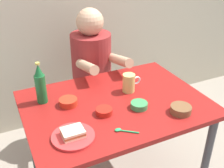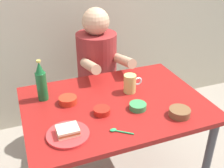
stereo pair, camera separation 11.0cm
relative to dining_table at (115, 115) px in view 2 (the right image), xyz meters
name	(u,v)px [view 2 (the right image)]	position (x,y,z in m)	size (l,w,h in m)	color
dining_table	(115,115)	(0.00, 0.00, 0.00)	(1.10, 0.80, 0.74)	maroon
stool	(98,102)	(0.09, 0.63, -0.30)	(0.34, 0.34, 0.45)	#4C4C51
person_seated	(97,59)	(0.09, 0.62, 0.12)	(0.33, 0.56, 0.72)	maroon
plate_orange	(68,134)	(-0.34, -0.21, 0.10)	(0.22, 0.22, 0.01)	red
sandwich	(68,131)	(-0.34, -0.21, 0.13)	(0.11, 0.09, 0.04)	beige
beer_mug	(130,83)	(0.14, 0.08, 0.15)	(0.13, 0.08, 0.12)	#D1BC66
beer_bottle	(41,82)	(-0.40, 0.19, 0.21)	(0.06, 0.06, 0.26)	#19602D
dip_bowl_green	(138,106)	(0.10, -0.12, 0.11)	(0.10, 0.10, 0.03)	#388C4C
sauce_bowl_chili	(68,100)	(-0.27, 0.09, 0.12)	(0.11, 0.11, 0.04)	red
condiment_bowl_brown	(180,112)	(0.29, -0.26, 0.12)	(0.12, 0.12, 0.04)	brown
sambal_bowl_red	(102,111)	(-0.11, -0.09, 0.11)	(0.10, 0.10, 0.03)	#B21E14
spoon	(117,131)	(-0.09, -0.27, 0.10)	(0.11, 0.08, 0.01)	#26A559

